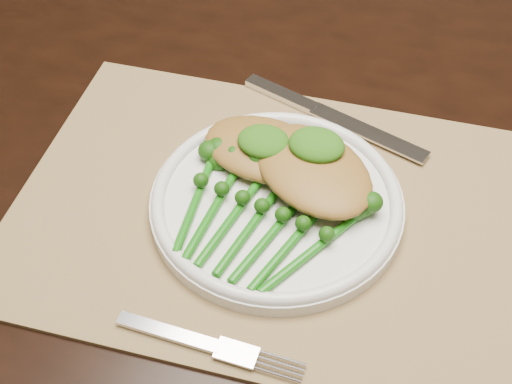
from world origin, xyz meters
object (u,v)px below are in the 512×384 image
(dinner_plate, at_px, (277,202))
(placemat, at_px, (263,212))
(broccolini_bundle, at_px, (252,226))
(dining_table, at_px, (318,337))
(chicken_fillet_left, at_px, (264,149))

(dinner_plate, bearing_deg, placemat, -152.83)
(broccolini_bundle, bearing_deg, placemat, 101.05)
(dining_table, xyz_separation_m, chicken_fillet_left, (-0.07, -0.04, 0.40))
(placemat, bearing_deg, dinner_plate, 23.37)
(dining_table, bearing_deg, dinner_plate, -119.15)
(dining_table, relative_size, chicken_fillet_left, 12.84)
(dining_table, bearing_deg, placemat, -123.22)
(dining_table, relative_size, dinner_plate, 6.65)
(dining_table, xyz_separation_m, dinner_plate, (-0.04, -0.09, 0.39))
(placemat, distance_m, broccolini_bundle, 0.04)
(dining_table, relative_size, broccolini_bundle, 8.69)
(placemat, xyz_separation_m, broccolini_bundle, (0.00, -0.04, 0.02))
(dining_table, xyz_separation_m, broccolini_bundle, (-0.05, -0.14, 0.40))
(placemat, relative_size, chicken_fillet_left, 3.80)
(broccolini_bundle, bearing_deg, dinner_plate, 85.57)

